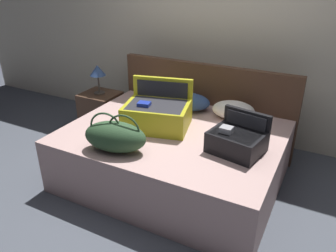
% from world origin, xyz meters
% --- Properties ---
extents(ground_plane, '(12.00, 12.00, 0.00)m').
position_xyz_m(ground_plane, '(0.00, 0.00, 0.00)').
color(ground_plane, '#4C515B').
extents(back_wall, '(8.00, 0.10, 2.60)m').
position_xyz_m(back_wall, '(0.00, 1.65, 1.30)').
color(back_wall, beige).
rests_on(back_wall, ground).
extents(bed, '(1.98, 1.52, 0.53)m').
position_xyz_m(bed, '(0.00, 0.40, 0.27)').
color(bed, '#BC9993').
rests_on(bed, ground).
extents(headboard, '(2.02, 0.08, 0.98)m').
position_xyz_m(headboard, '(0.00, 1.20, 0.49)').
color(headboard, '#4C3323').
rests_on(headboard, ground).
extents(hard_case_large, '(0.69, 0.60, 0.43)m').
position_xyz_m(hard_case_large, '(-0.18, 0.42, 0.67)').
color(hard_case_large, gold).
rests_on(hard_case_large, bed).
extents(hard_case_medium, '(0.48, 0.43, 0.32)m').
position_xyz_m(hard_case_medium, '(0.63, 0.31, 0.64)').
color(hard_case_medium, black).
rests_on(hard_case_medium, bed).
extents(duffel_bag, '(0.58, 0.38, 0.34)m').
position_xyz_m(duffel_bag, '(-0.26, -0.15, 0.67)').
color(duffel_bag, '#2D4C2D').
rests_on(duffel_bag, bed).
extents(pillow_near_headboard, '(0.54, 0.38, 0.18)m').
position_xyz_m(pillow_near_headboard, '(-0.11, 0.94, 0.62)').
color(pillow_near_headboard, navy).
rests_on(pillow_near_headboard, bed).
extents(pillow_center_head, '(0.47, 0.35, 0.18)m').
position_xyz_m(pillow_center_head, '(0.40, 0.94, 0.62)').
color(pillow_center_head, white).
rests_on(pillow_center_head, bed).
extents(nightstand, '(0.44, 0.40, 0.53)m').
position_xyz_m(nightstand, '(-1.27, 0.91, 0.26)').
color(nightstand, '#4C3323').
rests_on(nightstand, ground).
extents(table_lamp, '(0.19, 0.19, 0.35)m').
position_xyz_m(table_lamp, '(-1.27, 0.91, 0.80)').
color(table_lamp, '#3F3833').
rests_on(table_lamp, nightstand).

